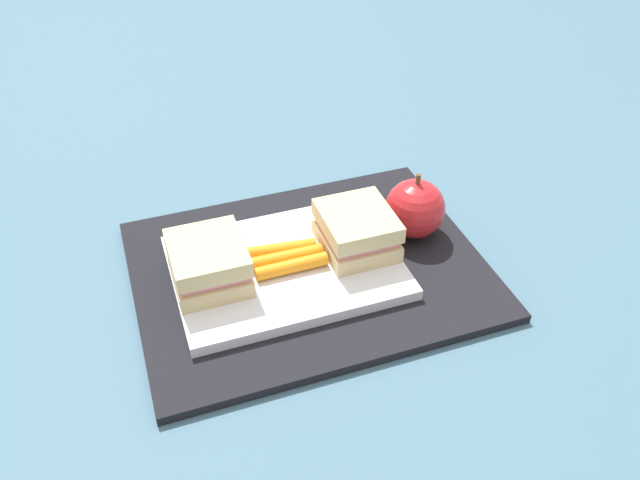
{
  "coord_description": "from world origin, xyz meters",
  "views": [
    {
      "loc": [
        -0.16,
        -0.49,
        0.47
      ],
      "look_at": [
        0.01,
        0.0,
        0.04
      ],
      "focal_mm": 36.96,
      "sensor_mm": 36.0,
      "label": 1
    }
  ],
  "objects": [
    {
      "name": "sandwich_half_right",
      "position": [
        0.05,
        0.0,
        0.04
      ],
      "size": [
        0.07,
        0.08,
        0.04
      ],
      "color": "#DBC189",
      "rests_on": "food_tray"
    },
    {
      "name": "lunchbag_mat",
      "position": [
        0.0,
        0.0,
        0.01
      ],
      "size": [
        0.36,
        0.28,
        0.01
      ],
      "primitive_type": "cube",
      "color": "black",
      "rests_on": "ground_plane"
    },
    {
      "name": "carrot_sticks_bundle",
      "position": [
        -0.02,
        -0.0,
        0.03
      ],
      "size": [
        0.08,
        0.04,
        0.02
      ],
      "color": "orange",
      "rests_on": "food_tray"
    },
    {
      "name": "food_tray",
      "position": [
        -0.03,
        0.0,
        0.02
      ],
      "size": [
        0.23,
        0.17,
        0.01
      ],
      "primitive_type": "cube",
      "color": "white",
      "rests_on": "lunchbag_mat"
    },
    {
      "name": "apple",
      "position": [
        0.13,
        0.02,
        0.04
      ],
      "size": [
        0.07,
        0.07,
        0.08
      ],
      "color": "red",
      "rests_on": "lunchbag_mat"
    },
    {
      "name": "sandwich_half_left",
      "position": [
        -0.1,
        0.0,
        0.04
      ],
      "size": [
        0.07,
        0.08,
        0.04
      ],
      "color": "#DBC189",
      "rests_on": "food_tray"
    },
    {
      "name": "ground_plane",
      "position": [
        0.0,
        0.0,
        0.0
      ],
      "size": [
        2.4,
        2.4,
        0.0
      ],
      "primitive_type": "plane",
      "color": "#42667A"
    }
  ]
}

